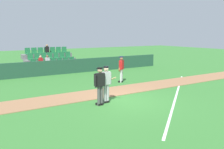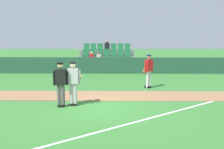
{
  "view_description": "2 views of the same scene",
  "coord_description": "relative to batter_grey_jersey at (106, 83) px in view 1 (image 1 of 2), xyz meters",
  "views": [
    {
      "loc": [
        -6.8,
        -9.51,
        3.29
      ],
      "look_at": [
        0.25,
        1.63,
        1.06
      ],
      "focal_mm": 39.51,
      "sensor_mm": 36.0,
      "label": 1
    },
    {
      "loc": [
        0.76,
        -10.64,
        2.88
      ],
      "look_at": [
        0.55,
        2.61,
        0.92
      ],
      "focal_mm": 45.02,
      "sensor_mm": 36.0,
      "label": 2
    }
  ],
  "objects": [
    {
      "name": "batter_grey_jersey",
      "position": [
        0.0,
        0.0,
        0.0
      ],
      "size": [
        0.71,
        0.76,
        1.76
      ],
      "color": "#B2B2B2",
      "rests_on": "ground"
    },
    {
      "name": "umpire_home_plate",
      "position": [
        -0.46,
        -0.2,
        0.03
      ],
      "size": [
        0.58,
        0.35,
        1.76
      ],
      "color": "#4C4C4C",
      "rests_on": "ground"
    },
    {
      "name": "runner_red_jersey",
      "position": [
        3.39,
        3.68,
        -0.01
      ],
      "size": [
        0.61,
        0.47,
        1.76
      ],
      "color": "silver",
      "rests_on": "ground"
    },
    {
      "name": "dugout_fence",
      "position": [
        0.94,
        9.03,
        -0.39
      ],
      "size": [
        20.0,
        0.16,
        1.16
      ],
      "primitive_type": "cube",
      "color": "#234C38",
      "rests_on": "ground"
    },
    {
      "name": "ground_plane",
      "position": [
        0.94,
        -0.26,
        -0.97
      ],
      "size": [
        80.0,
        80.0,
        0.0
      ],
      "primitive_type": "plane",
      "color": "#387A33"
    },
    {
      "name": "foul_line_chalk",
      "position": [
        3.94,
        -0.76,
        -0.96
      ],
      "size": [
        9.33,
        7.7,
        0.01
      ],
      "primitive_type": "cube",
      "rotation": [
        0.0,
        0.0,
        0.69
      ],
      "color": "white",
      "rests_on": "ground"
    },
    {
      "name": "infield_dirt_path",
      "position": [
        0.94,
        1.74,
        -0.95
      ],
      "size": [
        28.0,
        1.98,
        0.03
      ],
      "primitive_type": "cube",
      "color": "#9E704C",
      "rests_on": "ground"
    },
    {
      "name": "stadium_bleachers",
      "position": [
        0.93,
        10.9,
        -0.35
      ],
      "size": [
        4.45,
        2.95,
        2.3
      ],
      "color": "slate",
      "rests_on": "ground"
    }
  ]
}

